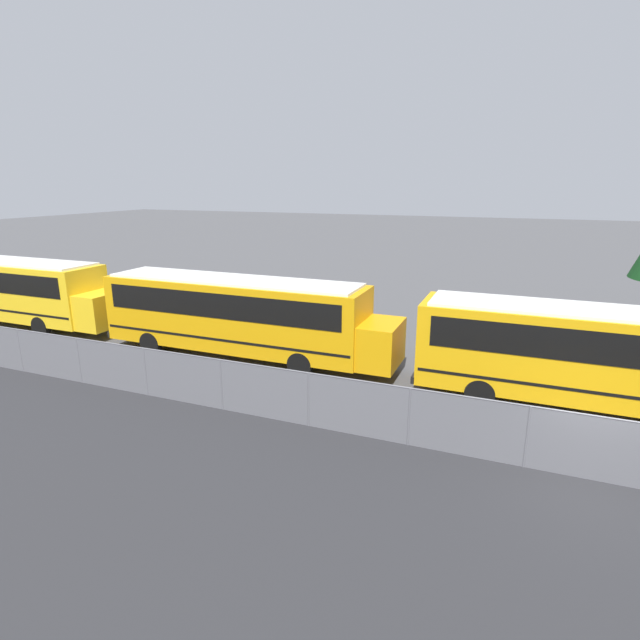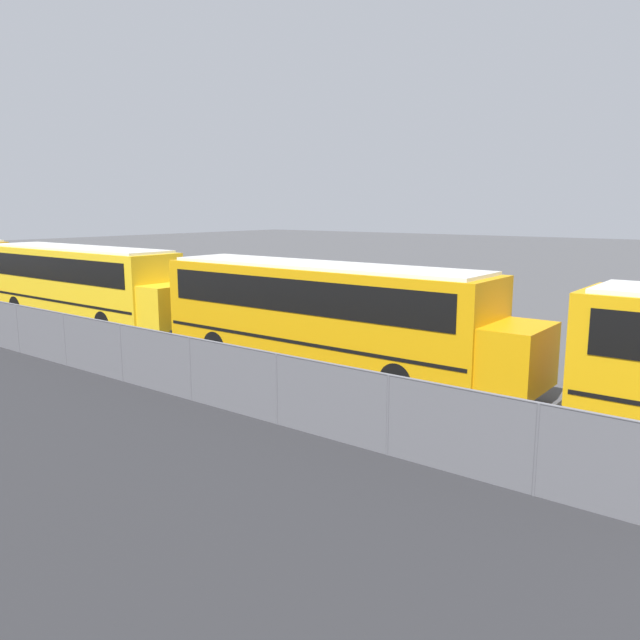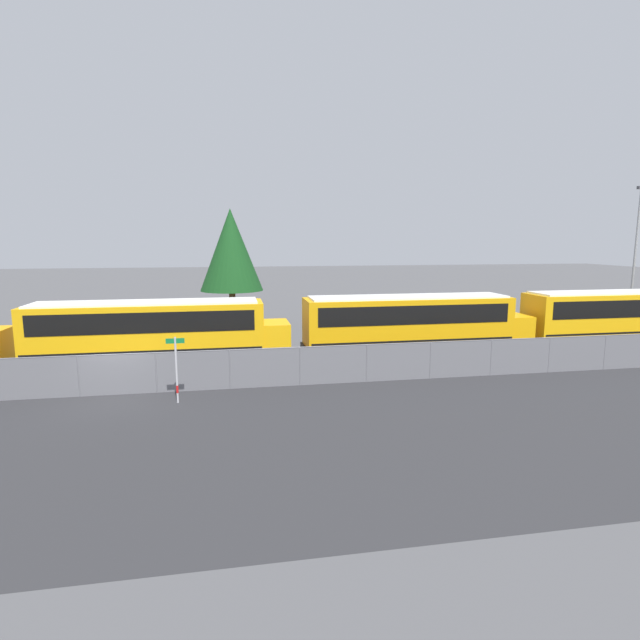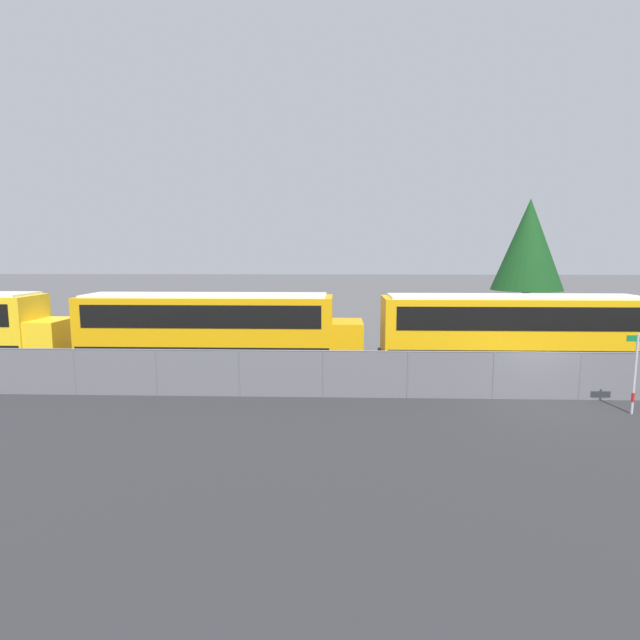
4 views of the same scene
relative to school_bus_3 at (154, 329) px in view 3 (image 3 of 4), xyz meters
The scene contains 9 objects.
ground_plane 4.87m from the school_bus_3, 101.18° to the right, with size 200.00×200.00×0.00m, color #4C4C4F.
road_strip 10.59m from the school_bus_3, 94.76° to the right, with size 139.46×12.00×0.01m.
fence 4.59m from the school_bus_3, 101.18° to the right, with size 105.53×0.07×1.73m.
school_bus_3 is the anchor object (origin of this frame).
school_bus_4 13.48m from the school_bus_3, ahead, with size 12.69×2.50×3.33m.
school_bus_5 26.59m from the school_bus_3, ahead, with size 12.69×2.50×3.33m.
street_sign 6.12m from the school_bus_3, 74.57° to the right, with size 0.70×0.09×2.62m.
light_pole 32.63m from the school_bus_3, ahead, with size 0.60×0.24×9.98m.
tree_0 11.14m from the school_bus_3, 68.25° to the left, with size 4.31×4.31×8.44m.
Camera 3 is at (4.62, -20.97, 6.30)m, focal length 28.00 mm.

